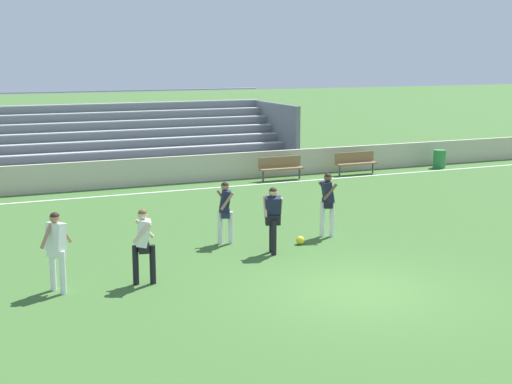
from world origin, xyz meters
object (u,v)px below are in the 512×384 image
bleacher_stand (77,140)px  soccer_ball (300,240)px  bench_far_right (356,161)px  trash_bin (439,159)px  player_dark_challenging (225,207)px  bench_near_wall_gap (281,166)px  player_white_on_ball (143,240)px  player_white_overlapping (56,245)px  player_dark_trailing_run (273,214)px  player_dark_wide_left (327,199)px

bleacher_stand → soccer_ball: size_ratio=80.56×
bench_far_right → soccer_ball: bearing=-128.1°
trash_bin → player_dark_challenging: size_ratio=0.48×
bleacher_stand → player_dark_challenging: (1.62, -12.43, -0.45)m
bench_near_wall_gap → player_white_on_ball: 13.33m
player_dark_challenging → bench_far_right: bearing=42.8°
player_dark_challenging → soccer_ball: (1.74, -0.84, -0.85)m
trash_bin → bench_near_wall_gap: bearing=-179.8°
trash_bin → player_white_overlapping: (-17.48, -10.36, 0.62)m
bench_far_right → player_dark_trailing_run: 12.39m
player_white_on_ball → bleacher_stand: bearing=85.6°
bench_far_right → trash_bin: bench_far_right is taller
bleacher_stand → player_dark_trailing_run: size_ratio=10.72×
player_dark_challenging → player_white_on_ball: 3.68m
bench_far_right → player_dark_wide_left: player_dark_wide_left is taller
bench_near_wall_gap → player_white_on_ball: size_ratio=1.10×
player_white_overlapping → player_white_on_ball: (1.76, -0.19, -0.04)m
player_dark_challenging → player_white_on_ball: bearing=-138.7°
player_white_on_ball → soccer_ball: bearing=19.4°
soccer_ball → player_dark_trailing_run: bearing=-154.0°
bench_far_right → soccer_ball: 11.37m
player_dark_trailing_run → player_white_on_ball: player_dark_trailing_run is taller
bench_far_right → player_dark_wide_left: (-5.99, -8.48, 0.49)m
soccer_ball → player_dark_wide_left: bearing=24.1°
player_dark_trailing_run → player_white_overlapping: (-5.27, -0.91, 0.02)m
bench_far_right → player_white_overlapping: bearing=-142.1°
bleacher_stand → player_dark_wide_left: 13.54m
bench_near_wall_gap → player_dark_challenging: 9.74m
bench_near_wall_gap → trash_bin: (7.56, 0.03, -0.16)m
bleacher_stand → player_dark_trailing_run: (2.36, -13.76, -0.43)m
player_dark_challenging → soccer_ball: 2.11m
bench_near_wall_gap → player_white_on_ball: bearing=-127.8°
bench_far_right → player_white_on_ball: 15.62m
bleacher_stand → trash_bin: size_ratio=22.81×
player_dark_wide_left → soccer_ball: bearing=-155.9°
bench_far_right → player_dark_challenging: size_ratio=1.11×
player_white_overlapping → player_dark_challenging: size_ratio=1.04×
bleacher_stand → bench_near_wall_gap: 8.28m
bleacher_stand → bench_near_wall_gap: size_ratio=9.85×
trash_bin → player_dark_trailing_run: size_ratio=0.47×
bleacher_stand → player_dark_challenging: bleacher_stand is taller
player_dark_trailing_run → player_dark_challenging: (-0.74, 1.33, -0.02)m
bench_near_wall_gap → player_dark_wide_left: player_dark_wide_left is taller
player_dark_wide_left → player_white_overlapping: 7.54m
trash_bin → player_white_overlapping: bearing=-149.3°
trash_bin → player_dark_wide_left: bearing=-140.1°
player_dark_wide_left → player_dark_challenging: 2.80m
player_dark_wide_left → player_dark_challenging: size_ratio=1.06×
bench_far_right → bench_near_wall_gap: size_ratio=1.00×
player_dark_trailing_run → player_dark_wide_left: 2.25m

